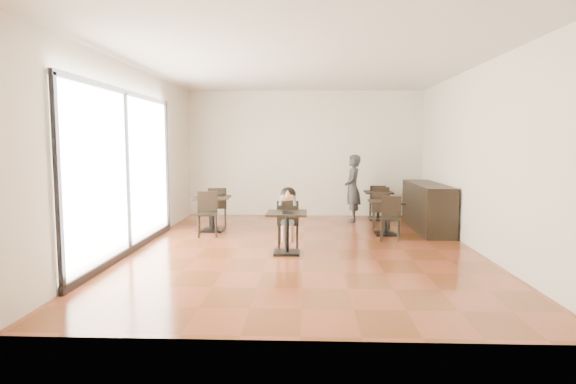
{
  "coord_description": "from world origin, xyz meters",
  "views": [
    {
      "loc": [
        0.06,
        -8.39,
        1.86
      ],
      "look_at": [
        -0.28,
        0.11,
        1.0
      ],
      "focal_mm": 30.0,
      "sensor_mm": 36.0,
      "label": 1
    }
  ],
  "objects_px": {
    "cafe_table_left": "(213,214)",
    "child_table": "(287,233)",
    "chair_mid_b": "(390,219)",
    "chair_back_b": "(382,206)",
    "chair_left_a": "(217,207)",
    "cafe_table_back": "(378,206)",
    "adult_patron": "(353,188)",
    "chair_mid_a": "(382,211)",
    "chair_back_a": "(377,202)",
    "chair_left_b": "(207,214)",
    "child": "(288,217)",
    "cafe_table_mid": "(386,218)",
    "child_chair": "(288,223)"
  },
  "relations": [
    {
      "from": "chair_back_b",
      "to": "cafe_table_mid",
      "type": "bearing_deg",
      "value": -91.62
    },
    {
      "from": "chair_back_a",
      "to": "chair_mid_a",
      "type": "bearing_deg",
      "value": 88.97
    },
    {
      "from": "adult_patron",
      "to": "cafe_table_left",
      "type": "distance_m",
      "value": 3.41
    },
    {
      "from": "child_table",
      "to": "chair_mid_b",
      "type": "height_order",
      "value": "chair_mid_b"
    },
    {
      "from": "child_chair",
      "to": "cafe_table_back",
      "type": "bearing_deg",
      "value": -123.25
    },
    {
      "from": "cafe_table_left",
      "to": "child_table",
      "type": "bearing_deg",
      "value": -50.64
    },
    {
      "from": "chair_mid_b",
      "to": "chair_left_b",
      "type": "bearing_deg",
      "value": -169.83
    },
    {
      "from": "child_chair",
      "to": "adult_patron",
      "type": "relative_size",
      "value": 0.54
    },
    {
      "from": "child_table",
      "to": "cafe_table_left",
      "type": "height_order",
      "value": "cafe_table_left"
    },
    {
      "from": "child_table",
      "to": "adult_patron",
      "type": "relative_size",
      "value": 0.45
    },
    {
      "from": "cafe_table_mid",
      "to": "cafe_table_back",
      "type": "distance_m",
      "value": 1.95
    },
    {
      "from": "child_chair",
      "to": "cafe_table_left",
      "type": "xyz_separation_m",
      "value": [
        -1.66,
        1.47,
        -0.06
      ]
    },
    {
      "from": "cafe_table_back",
      "to": "chair_mid_a",
      "type": "xyz_separation_m",
      "value": [
        -0.13,
        -1.4,
        0.07
      ]
    },
    {
      "from": "child_table",
      "to": "chair_back_b",
      "type": "xyz_separation_m",
      "value": [
        2.07,
        3.16,
        0.06
      ]
    },
    {
      "from": "child",
      "to": "cafe_table_left",
      "type": "height_order",
      "value": "child"
    },
    {
      "from": "chair_back_a",
      "to": "child_table",
      "type": "bearing_deg",
      "value": 65.6
    },
    {
      "from": "cafe_table_mid",
      "to": "chair_back_a",
      "type": "distance_m",
      "value": 2.14
    },
    {
      "from": "adult_patron",
      "to": "chair_mid_b",
      "type": "distance_m",
      "value": 2.29
    },
    {
      "from": "chair_back_a",
      "to": "chair_back_b",
      "type": "bearing_deg",
      "value": 93.63
    },
    {
      "from": "cafe_table_left",
      "to": "cafe_table_back",
      "type": "height_order",
      "value": "cafe_table_left"
    },
    {
      "from": "chair_left_a",
      "to": "chair_back_b",
      "type": "relative_size",
      "value": 1.06
    },
    {
      "from": "chair_mid_b",
      "to": "chair_left_a",
      "type": "relative_size",
      "value": 0.94
    },
    {
      "from": "adult_patron",
      "to": "cafe_table_left",
      "type": "bearing_deg",
      "value": -62.18
    },
    {
      "from": "child_table",
      "to": "chair_left_a",
      "type": "relative_size",
      "value": 0.8
    },
    {
      "from": "chair_mid_b",
      "to": "chair_left_a",
      "type": "distance_m",
      "value": 3.85
    },
    {
      "from": "child_table",
      "to": "cafe_table_back",
      "type": "xyz_separation_m",
      "value": [
        2.07,
        3.71,
        -0.01
      ]
    },
    {
      "from": "adult_patron",
      "to": "chair_mid_a",
      "type": "xyz_separation_m",
      "value": [
        0.52,
        -1.1,
        -0.38
      ]
    },
    {
      "from": "cafe_table_back",
      "to": "chair_left_b",
      "type": "distance_m",
      "value": 4.35
    },
    {
      "from": "chair_mid_a",
      "to": "chair_left_b",
      "type": "height_order",
      "value": "chair_left_b"
    },
    {
      "from": "cafe_table_left",
      "to": "chair_back_b",
      "type": "distance_m",
      "value": 3.9
    },
    {
      "from": "child_chair",
      "to": "cafe_table_mid",
      "type": "bearing_deg",
      "value": -148.08
    },
    {
      "from": "child",
      "to": "adult_patron",
      "type": "xyz_separation_m",
      "value": [
        1.42,
        2.86,
        0.26
      ]
    },
    {
      "from": "child_table",
      "to": "chair_mid_b",
      "type": "relative_size",
      "value": 0.85
    },
    {
      "from": "child",
      "to": "chair_back_b",
      "type": "relative_size",
      "value": 1.28
    },
    {
      "from": "cafe_table_mid",
      "to": "cafe_table_back",
      "type": "bearing_deg",
      "value": 86.22
    },
    {
      "from": "cafe_table_left",
      "to": "chair_mid_b",
      "type": "relative_size",
      "value": 0.89
    },
    {
      "from": "child_table",
      "to": "chair_left_a",
      "type": "bearing_deg",
      "value": 122.82
    },
    {
      "from": "cafe_table_left",
      "to": "chair_back_a",
      "type": "xyz_separation_m",
      "value": [
        3.73,
        1.87,
        0.05
      ]
    },
    {
      "from": "child",
      "to": "chair_back_b",
      "type": "height_order",
      "value": "child"
    },
    {
      "from": "child_table",
      "to": "chair_left_b",
      "type": "bearing_deg",
      "value": 138.39
    },
    {
      "from": "cafe_table_back",
      "to": "chair_back_b",
      "type": "height_order",
      "value": "chair_back_b"
    },
    {
      "from": "child_table",
      "to": "child_chair",
      "type": "bearing_deg",
      "value": 90.0
    },
    {
      "from": "chair_mid_a",
      "to": "cafe_table_back",
      "type": "bearing_deg",
      "value": -80.89
    },
    {
      "from": "cafe_table_mid",
      "to": "chair_left_a",
      "type": "height_order",
      "value": "chair_left_a"
    },
    {
      "from": "cafe_table_left",
      "to": "chair_back_b",
      "type": "height_order",
      "value": "chair_back_b"
    },
    {
      "from": "chair_left_a",
      "to": "chair_back_a",
      "type": "distance_m",
      "value": 3.96
    },
    {
      "from": "cafe_table_back",
      "to": "chair_back_a",
      "type": "xyz_separation_m",
      "value": [
        0.0,
        0.18,
        0.07
      ]
    },
    {
      "from": "chair_back_a",
      "to": "adult_patron",
      "type": "bearing_deg",
      "value": 40.13
    },
    {
      "from": "child_chair",
      "to": "chair_back_a",
      "type": "xyz_separation_m",
      "value": [
        2.07,
        3.34,
        -0.01
      ]
    },
    {
      "from": "child",
      "to": "cafe_table_back",
      "type": "distance_m",
      "value": 3.78
    }
  ]
}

